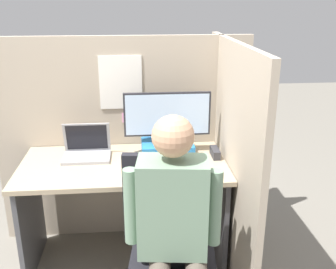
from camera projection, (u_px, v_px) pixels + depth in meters
name	position (u px, v px, depth m)	size (l,w,h in m)	color
cubicle_panel_back	(124.00, 141.00, 2.91)	(1.85, 0.05, 1.53)	tan
cubicle_panel_right	(231.00, 161.00, 2.56)	(0.04, 1.33, 1.53)	tan
desk	(125.00, 189.00, 2.64)	(1.35, 0.69, 0.75)	tan
paper_box	(167.00, 147.00, 2.72)	(0.35, 0.25, 0.08)	#236BAD
monitor	(167.00, 117.00, 2.65)	(0.59, 0.22, 0.35)	#232328
laptop	(87.00, 151.00, 2.65)	(0.31, 0.22, 0.23)	#99999E
mouse	(126.00, 163.00, 2.53)	(0.06, 0.04, 0.03)	gray
stapler	(215.00, 153.00, 2.66)	(0.05, 0.15, 0.06)	#2D2D33
carrot_toy	(157.00, 174.00, 2.36)	(0.05, 0.14, 0.05)	orange
office_chair	(168.00, 248.00, 2.12)	(0.54, 0.59, 0.98)	black
person	(175.00, 226.00, 1.89)	(0.48, 0.46, 1.28)	brown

